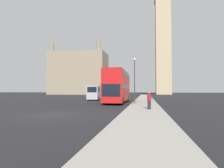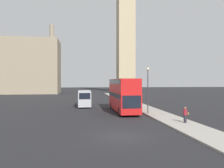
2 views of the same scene
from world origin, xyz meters
The scene contains 8 objects.
ground_plane centered at (0.00, 0.00, 0.00)m, with size 300.00×300.00×0.00m, color black.
sidewalk_strip centered at (6.64, 0.00, 0.07)m, with size 3.27×120.00×0.15m.
clock_tower centered at (14.91, 70.54, 32.78)m, with size 7.15×7.32×63.93m.
building_block_distant centered at (-23.65, 64.91, 9.60)m, with size 25.53×12.71×23.33m.
red_double_decker_bus centered at (2.79, 13.45, 2.53)m, with size 2.55×10.58×4.55m.
white_van centered at (-2.45, 20.27, 1.41)m, with size 2.06×5.92×2.64m.
pedestrian centered at (7.10, 3.68, 0.92)m, with size 0.50×0.34×1.55m.
street_lamp centered at (5.43, 10.46, 3.97)m, with size 0.36×0.36×5.82m.
Camera 2 is at (-2.98, -16.40, 4.15)m, focal length 35.00 mm.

